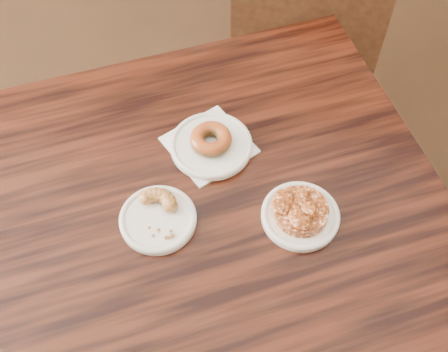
{
  "coord_description": "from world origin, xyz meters",
  "views": [
    {
      "loc": [
        0.15,
        -0.74,
        1.69
      ],
      "look_at": [
        0.14,
        -0.15,
        0.8
      ],
      "focal_mm": 45.0,
      "sensor_mm": 36.0,
      "label": 1
    }
  ],
  "objects_px": {
    "chair_far": "(306,31)",
    "apple_fritter": "(302,210)",
    "cruller_fragment": "(157,214)",
    "cafe_table": "(221,282)",
    "glazed_donut": "(211,139)"
  },
  "relations": [
    {
      "from": "chair_far",
      "to": "apple_fritter",
      "type": "height_order",
      "value": "chair_far"
    },
    {
      "from": "cafe_table",
      "to": "apple_fritter",
      "type": "bearing_deg",
      "value": -27.63
    },
    {
      "from": "cafe_table",
      "to": "glazed_donut",
      "type": "bearing_deg",
      "value": 79.76
    },
    {
      "from": "cafe_table",
      "to": "cruller_fragment",
      "type": "height_order",
      "value": "cruller_fragment"
    },
    {
      "from": "chair_far",
      "to": "cruller_fragment",
      "type": "height_order",
      "value": "chair_far"
    },
    {
      "from": "cafe_table",
      "to": "cruller_fragment",
      "type": "distance_m",
      "value": 0.42
    },
    {
      "from": "cafe_table",
      "to": "chair_far",
      "type": "bearing_deg",
      "value": 54.01
    },
    {
      "from": "glazed_donut",
      "to": "apple_fritter",
      "type": "height_order",
      "value": "same"
    },
    {
      "from": "chair_far",
      "to": "cruller_fragment",
      "type": "bearing_deg",
      "value": 76.31
    },
    {
      "from": "chair_far",
      "to": "glazed_donut",
      "type": "height_order",
      "value": "chair_far"
    },
    {
      "from": "apple_fritter",
      "to": "cruller_fragment",
      "type": "xyz_separation_m",
      "value": [
        -0.27,
        -0.01,
        -0.0
      ]
    },
    {
      "from": "cafe_table",
      "to": "glazed_donut",
      "type": "xyz_separation_m",
      "value": [
        -0.02,
        0.14,
        0.41
      ]
    },
    {
      "from": "glazed_donut",
      "to": "cruller_fragment",
      "type": "height_order",
      "value": "glazed_donut"
    },
    {
      "from": "cafe_table",
      "to": "chair_far",
      "type": "distance_m",
      "value": 0.88
    },
    {
      "from": "cruller_fragment",
      "to": "glazed_donut",
      "type": "bearing_deg",
      "value": 60.6
    }
  ]
}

